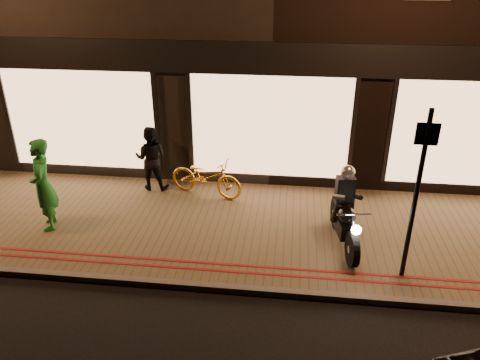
# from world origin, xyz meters

# --- Properties ---
(ground) EXTENTS (90.00, 90.00, 0.00)m
(ground) POSITION_xyz_m (0.00, 0.00, 0.00)
(ground) COLOR black
(ground) RESTS_ON ground
(sidewalk) EXTENTS (50.00, 4.00, 0.12)m
(sidewalk) POSITION_xyz_m (0.00, 2.00, 0.06)
(sidewalk) COLOR brown
(sidewalk) RESTS_ON ground
(kerb_stone) EXTENTS (50.00, 0.14, 0.12)m
(kerb_stone) POSITION_xyz_m (0.00, 0.05, 0.06)
(kerb_stone) COLOR #59544C
(kerb_stone) RESTS_ON ground
(red_kerb_lines) EXTENTS (50.00, 0.26, 0.01)m
(red_kerb_lines) POSITION_xyz_m (0.00, 0.55, 0.12)
(red_kerb_lines) COLOR maroon
(red_kerb_lines) RESTS_ON sidewalk
(motorcycle) EXTENTS (0.65, 1.94, 1.59)m
(motorcycle) POSITION_xyz_m (1.58, 1.60, 0.73)
(motorcycle) COLOR black
(motorcycle) RESTS_ON sidewalk
(sign_post) EXTENTS (0.35, 0.08, 3.00)m
(sign_post) POSITION_xyz_m (2.53, 0.72, 1.80)
(sign_post) COLOR black
(sign_post) RESTS_ON sidewalk
(bicycle_gold) EXTENTS (1.86, 1.08, 0.92)m
(bicycle_gold) POSITION_xyz_m (-1.40, 3.30, 0.58)
(bicycle_gold) COLOR gold
(bicycle_gold) RESTS_ON sidewalk
(person_green) EXTENTS (0.69, 0.81, 1.90)m
(person_green) POSITION_xyz_m (-4.32, 1.53, 1.07)
(person_green) COLOR #227F2C
(person_green) RESTS_ON sidewalk
(person_dark) EXTENTS (0.76, 0.60, 1.54)m
(person_dark) POSITION_xyz_m (-2.73, 3.50, 0.89)
(person_dark) COLOR black
(person_dark) RESTS_ON sidewalk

